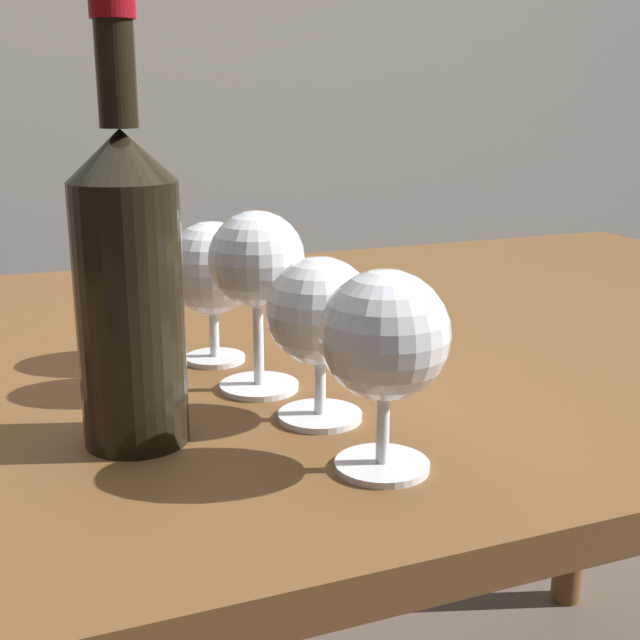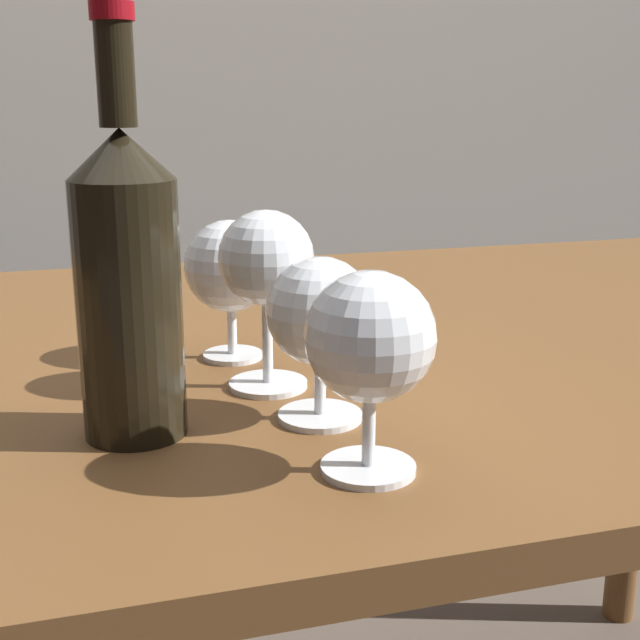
{
  "view_description": "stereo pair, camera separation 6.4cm",
  "coord_description": "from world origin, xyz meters",
  "px_view_note": "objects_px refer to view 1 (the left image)",
  "views": [
    {
      "loc": [
        -0.26,
        -0.8,
        0.96
      ],
      "look_at": [
        -0.03,
        -0.22,
        0.79
      ],
      "focal_mm": 47.63,
      "sensor_mm": 36.0,
      "label": 1
    },
    {
      "loc": [
        -0.2,
        -0.82,
        0.96
      ],
      "look_at": [
        -0.03,
        -0.22,
        0.79
      ],
      "focal_mm": 47.63,
      "sensor_mm": 36.0,
      "label": 2
    }
  ],
  "objects_px": {
    "wine_bottle": "(129,282)",
    "wine_glass_merlot": "(212,271)",
    "wine_glass_chardonnay": "(385,337)",
    "wine_glass_cabernet": "(320,315)",
    "wine_glass_port": "(257,266)"
  },
  "relations": [
    {
      "from": "wine_glass_port",
      "to": "wine_bottle",
      "type": "relative_size",
      "value": 0.51
    },
    {
      "from": "wine_glass_chardonnay",
      "to": "wine_glass_merlot",
      "type": "distance_m",
      "value": 0.28
    },
    {
      "from": "wine_glass_port",
      "to": "wine_glass_merlot",
      "type": "xyz_separation_m",
      "value": [
        -0.01,
        0.09,
        -0.02
      ]
    },
    {
      "from": "wine_glass_chardonnay",
      "to": "wine_glass_port",
      "type": "distance_m",
      "value": 0.19
    },
    {
      "from": "wine_glass_cabernet",
      "to": "wine_glass_merlot",
      "type": "height_order",
      "value": "wine_glass_merlot"
    },
    {
      "from": "wine_glass_cabernet",
      "to": "wine_glass_port",
      "type": "xyz_separation_m",
      "value": [
        -0.02,
        0.08,
        0.02
      ]
    },
    {
      "from": "wine_glass_chardonnay",
      "to": "wine_glass_merlot",
      "type": "xyz_separation_m",
      "value": [
        -0.04,
        0.27,
        -0.01
      ]
    },
    {
      "from": "wine_glass_chardonnay",
      "to": "wine_bottle",
      "type": "xyz_separation_m",
      "value": [
        -0.14,
        0.11,
        0.03
      ]
    },
    {
      "from": "wine_glass_merlot",
      "to": "wine_bottle",
      "type": "xyz_separation_m",
      "value": [
        -0.1,
        -0.16,
        0.03
      ]
    },
    {
      "from": "wine_glass_port",
      "to": "wine_glass_chardonnay",
      "type": "bearing_deg",
      "value": -81.45
    },
    {
      "from": "wine_glass_chardonnay",
      "to": "wine_bottle",
      "type": "distance_m",
      "value": 0.18
    },
    {
      "from": "wine_glass_chardonnay",
      "to": "wine_glass_cabernet",
      "type": "xyz_separation_m",
      "value": [
        -0.0,
        0.1,
        -0.01
      ]
    },
    {
      "from": "wine_bottle",
      "to": "wine_glass_merlot",
      "type": "bearing_deg",
      "value": 57.9
    },
    {
      "from": "wine_glass_chardonnay",
      "to": "wine_bottle",
      "type": "relative_size",
      "value": 0.45
    },
    {
      "from": "wine_glass_cabernet",
      "to": "wine_glass_port",
      "type": "distance_m",
      "value": 0.09
    }
  ]
}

